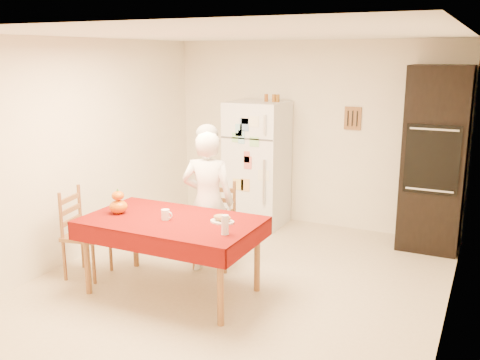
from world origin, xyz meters
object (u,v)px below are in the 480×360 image
Objects in this scene: dining_table at (172,226)px; wine_glass at (225,225)px; refrigerator at (257,164)px; seated_woman at (208,202)px; bread_plate at (222,222)px; oven_cabinet at (435,159)px; chair_left at (81,230)px; chair_far at (216,221)px; coffee_mug at (165,215)px; pumpkin_lower at (118,207)px.

dining_table is 9.66× the size of wine_glass.
seated_woman is (0.20, -1.74, -0.07)m from refrigerator.
dining_table is 0.51m from bread_plate.
chair_left is at bearing -142.41° from oven_cabinet.
chair_left is (-3.24, -2.49, -0.59)m from oven_cabinet.
dining_table is at bearing -86.42° from refrigerator.
chair_left is 1.63m from bread_plate.
bread_plate is (0.45, -0.53, -0.01)m from seated_woman.
wine_glass is at bearing -67.01° from chair_far.
chair_far reaches higher than coffee_mug.
oven_cabinet is 9.17× the size of bread_plate.
seated_woman reaches higher than wine_glass.
oven_cabinet is at bearing 60.79° from wine_glass.
oven_cabinet is 2.32× the size of chair_far.
pumpkin_lower is (-0.62, -0.91, 0.32)m from chair_far.
seated_woman is (1.15, 0.70, 0.27)m from chair_left.
seated_woman is (0.05, 0.65, 0.08)m from dining_table.
bread_plate is at bearing 13.43° from dining_table.
refrigerator reaches higher than seated_woman.
chair_left is (-1.14, -0.90, 0.00)m from chair_far.
coffee_mug is 0.73m from wine_glass.
wine_glass is at bearing -119.21° from oven_cabinet.
oven_cabinet is 22.00× the size of coffee_mug.
chair_far is at bearing 122.13° from wine_glass.
wine_glass is (0.67, -0.17, 0.16)m from dining_table.
wine_glass is at bearing 114.23° from seated_woman.
oven_cabinet is 3.26m from dining_table.
chair_far is 1.00× the size of chair_left.
chair_far is 1.46m from chair_left.
bread_plate is (0.54, 0.15, -0.04)m from coffee_mug.
coffee_mug is at bearing -87.48° from refrigerator.
bread_plate is at bearing -74.18° from refrigerator.
refrigerator reaches higher than bread_plate.
chair_left is at bearing 178.98° from pumpkin_lower.
chair_left reaches higher than dining_table.
coffee_mug is 0.54m from pumpkin_lower.
refrigerator is 1.59m from chair_far.
chair_far is 0.90m from bread_plate.
chair_left is 1.82m from wine_glass.
pumpkin_lower is (-0.58, -0.06, 0.14)m from dining_table.
dining_table is 0.71m from wine_glass.
chair_far is 3.96× the size of bread_plate.
oven_cabinet is at bearing -152.63° from seated_woman.
chair_left is 1.38m from seated_woman.
coffee_mug is at bearing -104.27° from chair_far.
coffee_mug is (1.06, 0.02, 0.30)m from chair_left.
pumpkin_lower is 0.76× the size of bread_plate.
oven_cabinet is 12.50× the size of wine_glass.
chair_left is at bearing -111.39° from refrigerator.
pumpkin_lower reaches higher than dining_table.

